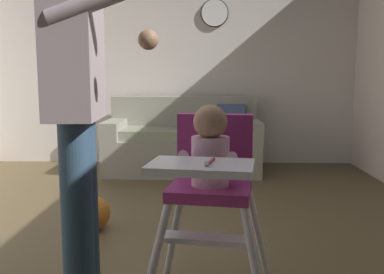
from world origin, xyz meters
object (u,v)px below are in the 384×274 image
at_px(adult_standing, 78,103).
at_px(wall_clock, 215,13).
at_px(high_chair, 211,170).
at_px(couch, 184,143).
at_px(toy_ball, 94,213).

bearing_deg(adult_standing, wall_clock, 74.81).
height_order(high_chair, adult_standing, adult_standing).
bearing_deg(couch, toy_ball, -15.46).
xyz_separation_m(high_chair, adult_standing, (-0.58, -0.04, 0.31)).
xyz_separation_m(couch, adult_standing, (-0.31, -3.08, 0.64)).
bearing_deg(wall_clock, high_chair, -91.42).
distance_m(high_chair, adult_standing, 0.66).
xyz_separation_m(couch, high_chair, (0.27, -3.04, 0.34)).
bearing_deg(wall_clock, couch, -127.17).
xyz_separation_m(adult_standing, wall_clock, (0.67, 3.56, 0.89)).
distance_m(couch, high_chair, 3.07).
relative_size(couch, high_chair, 1.81).
height_order(toy_ball, wall_clock, wall_clock).
distance_m(couch, adult_standing, 3.16).
distance_m(adult_standing, toy_ball, 1.41).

